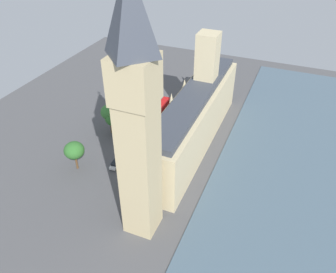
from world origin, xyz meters
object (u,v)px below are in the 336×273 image
at_px(clock_tower, 137,118).
at_px(street_lamp_slot_11, 138,96).
at_px(double_decker_bus_near_tower, 161,110).
at_px(plane_tree_midblock, 110,112).
at_px(plane_tree_under_trees, 74,150).
at_px(car_white_far_end, 116,164).
at_px(pedestrian_trailing, 145,170).
at_px(pedestrian_kerbside, 187,110).
at_px(plane_tree_leading, 127,106).
at_px(parliament_building, 195,116).
at_px(double_decker_bus_opposite_hall, 144,128).
at_px(car_black_corner, 133,151).
at_px(pedestrian_by_river_gate, 186,112).
at_px(plane_tree_slot_10, 114,118).

distance_m(clock_tower, street_lamp_slot_11, 56.12).
xyz_separation_m(double_decker_bus_near_tower, plane_tree_midblock, (10.47, 14.34, 4.69)).
bearing_deg(double_decker_bus_near_tower, plane_tree_under_trees, 71.58).
distance_m(car_white_far_end, pedestrian_trailing, 8.48).
height_order(pedestrian_kerbside, plane_tree_midblock, plane_tree_midblock).
bearing_deg(plane_tree_under_trees, plane_tree_leading, -94.40).
bearing_deg(parliament_building, double_decker_bus_opposite_hall, 10.78).
bearing_deg(car_white_far_end, car_black_corner, 70.09).
height_order(clock_tower, pedestrian_trailing, clock_tower).
distance_m(pedestrian_kerbside, street_lamp_slot_11, 17.42).
height_order(double_decker_bus_opposite_hall, plane_tree_under_trees, plane_tree_under_trees).
bearing_deg(parliament_building, car_white_far_end, 50.56).
xyz_separation_m(double_decker_bus_near_tower, street_lamp_slot_11, (9.58, -2.08, 1.96)).
bearing_deg(plane_tree_leading, double_decker_bus_near_tower, -140.13).
relative_size(pedestrian_kerbside, pedestrian_trailing, 1.00).
xyz_separation_m(clock_tower, pedestrian_trailing, (7.21, -16.08, -27.24)).
bearing_deg(plane_tree_midblock, plane_tree_under_trees, 90.14).
distance_m(clock_tower, pedestrian_trailing, 32.44).
height_order(double_decker_bus_opposite_hall, car_white_far_end, double_decker_bus_opposite_hall).
bearing_deg(double_decker_bus_opposite_hall, street_lamp_slot_11, 122.94).
relative_size(double_decker_bus_near_tower, car_white_far_end, 2.23).
xyz_separation_m(double_decker_bus_near_tower, pedestrian_by_river_gate, (-7.11, -4.60, -1.93)).
bearing_deg(plane_tree_leading, pedestrian_trailing, 128.00).
relative_size(pedestrian_kerbside, street_lamp_slot_11, 0.25).
distance_m(pedestrian_by_river_gate, plane_tree_slot_10, 25.57).
height_order(pedestrian_kerbside, plane_tree_slot_10, plane_tree_slot_10).
xyz_separation_m(double_decker_bus_near_tower, pedestrian_kerbside, (-6.98, -5.90, -1.88)).
distance_m(double_decker_bus_opposite_hall, pedestrian_trailing, 17.11).
bearing_deg(plane_tree_under_trees, plane_tree_slot_10, -95.08).
distance_m(car_white_far_end, pedestrian_by_river_gate, 33.57).
height_order(car_white_far_end, plane_tree_midblock, plane_tree_midblock).
bearing_deg(parliament_building, street_lamp_slot_11, -24.73).
bearing_deg(pedestrian_kerbside, clock_tower, 41.48).
bearing_deg(clock_tower, plane_tree_midblock, -49.21).
bearing_deg(pedestrian_by_river_gate, parliament_building, -10.02).
distance_m(double_decker_bus_opposite_hall, plane_tree_leading, 9.86).
relative_size(double_decker_bus_opposite_hall, car_black_corner, 2.21).
distance_m(parliament_building, pedestrian_by_river_gate, 17.29).
bearing_deg(double_decker_bus_near_tower, plane_tree_slot_10, 58.33).
bearing_deg(clock_tower, pedestrian_by_river_gate, -81.45).
xyz_separation_m(pedestrian_kerbside, pedestrian_trailing, (-0.07, 32.83, 0.00)).
distance_m(clock_tower, plane_tree_slot_10, 42.69).
xyz_separation_m(double_decker_bus_opposite_hall, car_black_corner, (-0.99, 9.42, -1.75)).
bearing_deg(car_white_far_end, double_decker_bus_opposite_hall, 82.37).
bearing_deg(clock_tower, car_white_far_end, -44.06).
bearing_deg(double_decker_bus_near_tower, plane_tree_leading, 39.20).
bearing_deg(double_decker_bus_near_tower, double_decker_bus_opposite_hall, 86.87).
relative_size(double_decker_bus_near_tower, plane_tree_under_trees, 1.27).
relative_size(car_white_far_end, pedestrian_by_river_gate, 3.03).
bearing_deg(plane_tree_slot_10, plane_tree_leading, -92.78).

